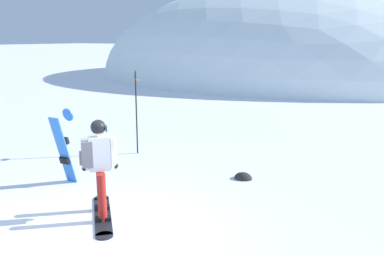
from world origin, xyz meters
name	(u,v)px	position (x,y,z in m)	size (l,w,h in m)	color
ground_plane	(77,235)	(0.00, 0.00, 0.00)	(300.00, 300.00, 0.00)	white
ridge_peak_main	(296,74)	(-4.99, 29.95, 0.00)	(32.98, 29.68, 15.30)	white
snowboarder_main	(98,166)	(-0.16, 0.73, 0.92)	(1.36, 1.40, 1.71)	black
spare_snowboard	(64,147)	(-1.89, 1.58, 0.82)	(0.28, 0.45, 1.61)	blue
piste_marker_near	(136,107)	(-2.00, 4.20, 1.27)	(0.20, 0.20, 2.24)	black
rock_dark	(243,179)	(1.25, 3.74, 0.00)	(0.40, 0.34, 0.28)	#282628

